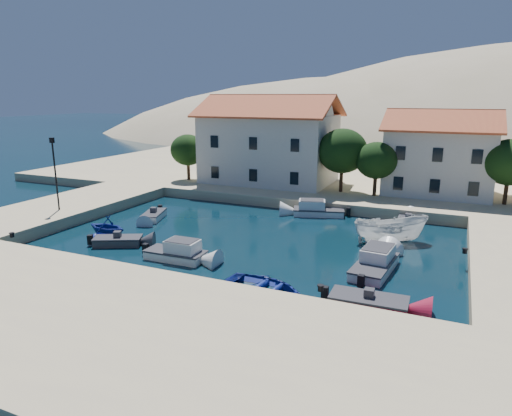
# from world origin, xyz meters

# --- Properties ---
(ground) EXTENTS (400.00, 400.00, 0.00)m
(ground) POSITION_xyz_m (0.00, 0.00, 0.00)
(ground) COLOR black
(ground) RESTS_ON ground
(quay_south) EXTENTS (52.00, 12.00, 1.00)m
(quay_south) POSITION_xyz_m (0.00, -6.00, 0.50)
(quay_south) COLOR beige
(quay_south) RESTS_ON ground
(quay_west) EXTENTS (8.00, 20.00, 1.00)m
(quay_west) POSITION_xyz_m (-19.00, 10.00, 0.50)
(quay_west) COLOR beige
(quay_west) RESTS_ON ground
(quay_north) EXTENTS (80.00, 36.00, 1.00)m
(quay_north) POSITION_xyz_m (2.00, 38.00, 0.50)
(quay_north) COLOR beige
(quay_north) RESTS_ON ground
(hills) EXTENTS (254.00, 176.00, 99.00)m
(hills) POSITION_xyz_m (20.64, 123.62, -23.40)
(hills) COLOR tan
(hills) RESTS_ON ground
(building_left) EXTENTS (14.70, 9.45, 9.70)m
(building_left) POSITION_xyz_m (-6.00, 28.00, 5.94)
(building_left) COLOR beige
(building_left) RESTS_ON quay_north
(building_mid) EXTENTS (10.50, 8.40, 8.30)m
(building_mid) POSITION_xyz_m (12.00, 29.00, 5.22)
(building_mid) COLOR beige
(building_mid) RESTS_ON quay_north
(trees) EXTENTS (37.30, 5.30, 6.45)m
(trees) POSITION_xyz_m (4.51, 25.46, 4.84)
(trees) COLOR #382314
(trees) RESTS_ON quay_north
(lamppost) EXTENTS (0.35, 0.25, 6.22)m
(lamppost) POSITION_xyz_m (-17.50, 8.00, 4.75)
(lamppost) COLOR black
(lamppost) RESTS_ON quay_west
(bollards) EXTENTS (29.36, 9.56, 0.30)m
(bollards) POSITION_xyz_m (2.80, 3.87, 1.15)
(bollards) COLOR black
(bollards) RESTS_ON ground
(motorboat_grey_sw) EXTENTS (3.71, 2.85, 1.25)m
(motorboat_grey_sw) POSITION_xyz_m (-8.39, 4.76, 0.30)
(motorboat_grey_sw) COLOR #353439
(motorboat_grey_sw) RESTS_ON ground
(cabin_cruiser_south) EXTENTS (4.12, 1.84, 1.60)m
(cabin_cruiser_south) POSITION_xyz_m (-2.85, 3.94, 0.48)
(cabin_cruiser_south) COLOR silver
(cabin_cruiser_south) RESTS_ON ground
(rowboat_south) EXTENTS (4.90, 3.79, 0.93)m
(rowboat_south) POSITION_xyz_m (4.51, 1.61, 0.00)
(rowboat_south) COLOR navy
(rowboat_south) RESTS_ON ground
(motorboat_red_se) EXTENTS (3.98, 1.88, 1.25)m
(motorboat_red_se) POSITION_xyz_m (10.24, 1.96, 0.29)
(motorboat_red_se) COLOR maroon
(motorboat_red_se) RESTS_ON ground
(cabin_cruiser_east) EXTENTS (2.44, 5.12, 1.60)m
(cabin_cruiser_east) POSITION_xyz_m (9.65, 7.16, 0.48)
(cabin_cruiser_east) COLOR silver
(cabin_cruiser_east) RESTS_ON ground
(boat_east) EXTENTS (5.93, 4.58, 2.17)m
(boat_east) POSITION_xyz_m (9.70, 13.60, 0.00)
(boat_east) COLOR silver
(boat_east) RESTS_ON ground
(motorboat_white_ne) EXTENTS (1.79, 3.66, 1.25)m
(motorboat_white_ne) POSITION_xyz_m (10.42, 18.71, 0.30)
(motorboat_white_ne) COLOR silver
(motorboat_white_ne) RESTS_ON ground
(rowboat_west) EXTENTS (3.61, 3.17, 1.80)m
(rowboat_west) POSITION_xyz_m (-10.70, 6.25, 0.00)
(rowboat_west) COLOR navy
(rowboat_west) RESTS_ON ground
(motorboat_white_west) EXTENTS (2.49, 3.64, 1.25)m
(motorboat_white_west) POSITION_xyz_m (-10.41, 11.85, 0.30)
(motorboat_white_west) COLOR silver
(motorboat_white_west) RESTS_ON ground
(cabin_cruiser_north) EXTENTS (4.90, 3.11, 1.60)m
(cabin_cruiser_north) POSITION_xyz_m (2.60, 19.00, 0.48)
(cabin_cruiser_north) COLOR silver
(cabin_cruiser_north) RESTS_ON ground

